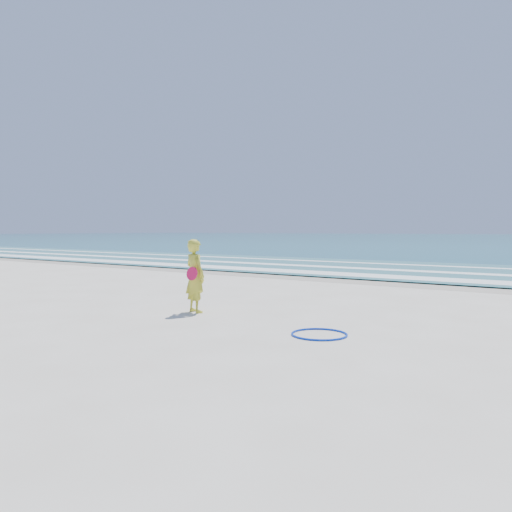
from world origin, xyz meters
The scene contains 8 objects.
ground centered at (0.00, 0.00, 0.00)m, with size 400.00×400.00×0.00m, color silver.
wet_sand centered at (0.00, 9.00, 0.00)m, with size 400.00×2.40×0.00m, color #B2A893.
shallow centered at (0.00, 14.00, 0.04)m, with size 400.00×10.00×0.01m, color #59B7AD.
foam_near centered at (0.00, 10.30, 0.05)m, with size 400.00×1.40×0.01m, color white.
foam_mid centered at (0.00, 13.20, 0.05)m, with size 400.00×0.90×0.01m, color white.
foam_far centered at (0.00, 16.50, 0.05)m, with size 400.00×0.60×0.01m, color white.
hoop centered at (4.32, 0.56, 0.02)m, with size 0.90×0.90×0.03m, color #0A34C4.
woman centered at (1.23, 1.08, 0.74)m, with size 0.62×0.50×1.48m.
Camera 1 is at (8.00, -6.41, 1.67)m, focal length 35.00 mm.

